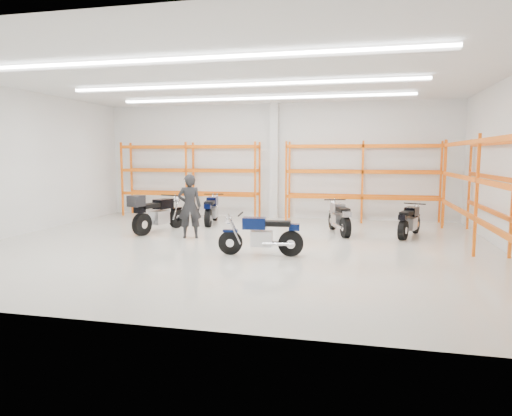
% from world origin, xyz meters
% --- Properties ---
extents(ground, '(14.00, 14.00, 0.00)m').
position_xyz_m(ground, '(0.00, 0.00, 0.00)').
color(ground, beige).
rests_on(ground, ground).
extents(room_shell, '(14.02, 12.02, 4.51)m').
position_xyz_m(room_shell, '(0.00, 0.03, 3.28)').
color(room_shell, white).
rests_on(room_shell, ground).
extents(motorcycle_main, '(2.13, 0.70, 1.05)m').
position_xyz_m(motorcycle_main, '(1.04, -1.01, 0.49)').
color(motorcycle_main, black).
rests_on(motorcycle_main, ground).
extents(motorcycle_back_a, '(1.07, 2.42, 1.26)m').
position_xyz_m(motorcycle_back_a, '(-3.07, 1.52, 0.61)').
color(motorcycle_back_a, black).
rests_on(motorcycle_back_a, ground).
extents(motorcycle_back_b, '(0.71, 2.14, 1.06)m').
position_xyz_m(motorcycle_back_b, '(-1.89, 3.62, 0.49)').
color(motorcycle_back_b, black).
rests_on(motorcycle_back_b, ground).
extents(motorcycle_back_c, '(0.92, 2.07, 1.05)m').
position_xyz_m(motorcycle_back_c, '(2.72, 2.56, 0.49)').
color(motorcycle_back_c, black).
rests_on(motorcycle_back_c, ground).
extents(motorcycle_back_d, '(0.95, 1.93, 0.99)m').
position_xyz_m(motorcycle_back_d, '(4.80, 2.48, 0.46)').
color(motorcycle_back_d, black).
rests_on(motorcycle_back_d, ground).
extents(standing_man, '(0.82, 0.68, 1.92)m').
position_xyz_m(standing_man, '(-1.64, 0.85, 0.96)').
color(standing_man, black).
rests_on(standing_man, ground).
extents(structural_column, '(0.32, 0.32, 4.50)m').
position_xyz_m(structural_column, '(0.00, 5.82, 2.25)').
color(structural_column, white).
rests_on(structural_column, ground).
extents(pallet_racking_back_left, '(5.67, 0.87, 3.00)m').
position_xyz_m(pallet_racking_back_left, '(-3.40, 5.48, 1.79)').
color(pallet_racking_back_left, orange).
rests_on(pallet_racking_back_left, ground).
extents(pallet_racking_back_right, '(5.67, 0.87, 3.00)m').
position_xyz_m(pallet_racking_back_right, '(3.40, 5.48, 1.79)').
color(pallet_racking_back_right, orange).
rests_on(pallet_racking_back_right, ground).
extents(pallet_racking_side, '(0.87, 9.07, 3.00)m').
position_xyz_m(pallet_racking_side, '(6.48, 0.00, 1.81)').
color(pallet_racking_side, orange).
rests_on(pallet_racking_side, ground).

